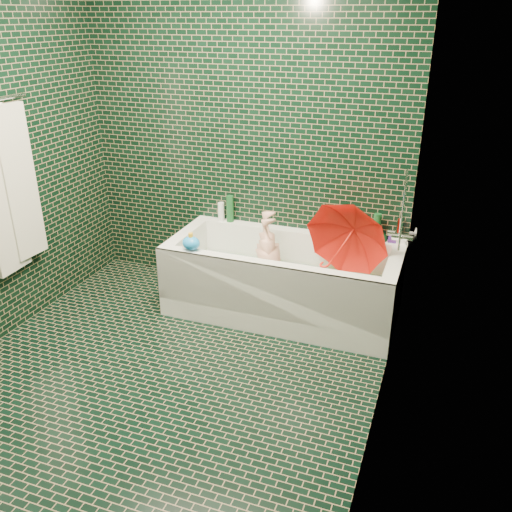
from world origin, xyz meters
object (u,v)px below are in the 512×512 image
(bathtub, at_px, (282,288))
(child, at_px, (273,272))
(bath_toy, at_px, (191,243))
(umbrella, at_px, (341,247))
(rubber_duck, at_px, (364,233))

(bathtub, relative_size, child, 1.90)
(bath_toy, bearing_deg, child, 44.12)
(child, bearing_deg, umbrella, 73.89)
(child, xyz_separation_m, rubber_duck, (0.62, 0.29, 0.29))
(rubber_duck, xyz_separation_m, bath_toy, (-1.12, -0.63, 0.01))
(rubber_duck, bearing_deg, child, -175.93)
(umbrella, relative_size, rubber_duck, 4.47)
(rubber_duck, relative_size, bath_toy, 0.89)
(bath_toy, bearing_deg, rubber_duck, 39.68)
(rubber_duck, bearing_deg, bath_toy, -172.00)
(bathtub, xyz_separation_m, umbrella, (0.42, 0.03, 0.39))
(bathtub, height_order, child, bathtub)
(umbrella, distance_m, bath_toy, 1.07)
(bathtub, distance_m, umbrella, 0.57)
(umbrella, height_order, rubber_duck, umbrella)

